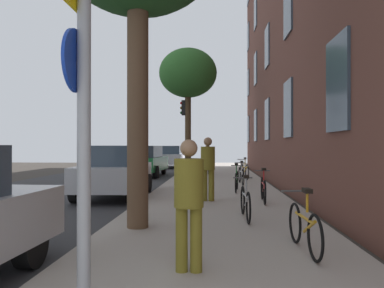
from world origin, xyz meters
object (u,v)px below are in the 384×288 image
bicycle_2 (263,189)px  bicycle_5 (244,170)px  bicycle_0 (304,227)px  car_1 (115,171)px  bicycle_1 (245,202)px  pedestrian_0 (189,196)px  sign_post (81,100)px  bicycle_3 (237,180)px  car_2 (145,161)px  car_3 (171,156)px  tree_far (188,74)px  bicycle_4 (241,175)px  pedestrian_2 (208,157)px  pedestrian_1 (208,165)px  traffic_light (185,123)px

bicycle_2 → bicycle_5: bearing=89.7°
bicycle_0 → car_1: bearing=125.1°
bicycle_0 → bicycle_2: (0.02, 4.80, 0.00)m
bicycle_1 → pedestrian_0: bearing=-105.5°
sign_post → bicycle_0: (2.44, 2.20, -1.55)m
bicycle_0 → bicycle_3: bearing=94.4°
bicycle_0 → bicycle_2: 4.80m
bicycle_3 → car_2: 8.66m
bicycle_3 → car_3: 16.26m
tree_far → bicycle_4: size_ratio=3.88×
bicycle_2 → bicycle_3: 2.47m
tree_far → bicycle_5: size_ratio=3.85×
bicycle_5 → car_1: size_ratio=0.44×
pedestrian_0 → pedestrian_2: bearing=90.4°
pedestrian_0 → pedestrian_1: (0.11, 5.91, 0.09)m
tree_far → bicycle_3: 9.41m
pedestrian_2 → car_3: 8.66m
bicycle_2 → tree_far: bearing=105.2°
tree_far → car_1: 9.91m
bicycle_1 → bicycle_3: size_ratio=0.97×
bicycle_3 → pedestrian_2: size_ratio=1.08×
tree_far → bicycle_5: bearing=-46.0°
bicycle_0 → bicycle_5: bearing=89.7°
bicycle_0 → pedestrian_0: size_ratio=1.01×
bicycle_0 → bicycle_1: same height
car_2 → bicycle_4: bearing=-46.4°
bicycle_2 → car_3: (-4.62, 18.15, 0.37)m
bicycle_0 → pedestrian_0: pedestrian_0 is taller
car_2 → bicycle_1: bearing=-70.3°
traffic_light → bicycle_0: size_ratio=2.50×
traffic_light → car_2: bearing=-172.5°
bicycle_1 → car_2: (-4.37, 12.22, 0.37)m
tree_far → bicycle_1: tree_far is taller
bicycle_1 → pedestrian_0: 3.52m
bicycle_4 → pedestrian_1: 4.84m
bicycle_1 → bicycle_2: bearing=74.5°
bicycle_1 → pedestrian_2: bearing=94.7°
bicycle_2 → pedestrian_1: (-1.48, 0.15, 0.63)m
pedestrian_1 → bicycle_0: bearing=-73.5°
car_1 → car_3: bearing=90.6°
traffic_light → bicycle_3: size_ratio=2.33×
bicycle_0 → bicycle_4: size_ratio=0.92×
bicycle_0 → pedestrian_0: (-1.57, -0.95, 0.55)m
sign_post → car_1: 8.79m
traffic_light → bicycle_3: (2.32, -7.70, -2.36)m
bicycle_4 → pedestrian_0: bearing=-97.2°
bicycle_3 → car_3: (-4.04, 15.75, 0.36)m
tree_far → car_3: 9.49m
tree_far → pedestrian_2: size_ratio=4.25×
bicycle_0 → bicycle_3: bicycle_3 is taller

